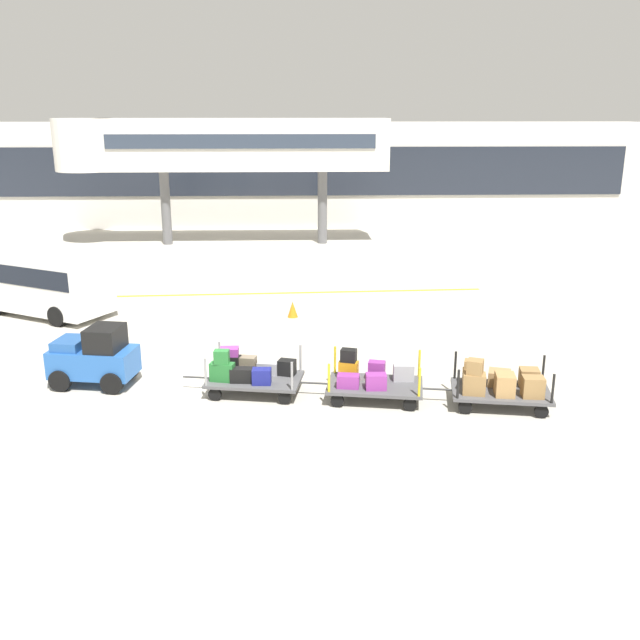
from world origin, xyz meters
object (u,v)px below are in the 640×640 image
(baggage_cart_lead, at_px, (249,372))
(baggage_cart_middle, at_px, (372,379))
(baggage_tug, at_px, (95,357))
(shuttle_van, at_px, (42,279))
(baggage_cart_tail, at_px, (500,384))
(safety_cone_near, at_px, (293,309))

(baggage_cart_lead, bearing_deg, baggage_cart_middle, -9.11)
(baggage_tug, distance_m, shuttle_van, 7.64)
(baggage_cart_middle, height_order, shuttle_van, shuttle_van)
(baggage_cart_tail, bearing_deg, shuttle_van, 147.93)
(safety_cone_near, bearing_deg, baggage_cart_tail, -57.63)
(baggage_cart_lead, bearing_deg, safety_cone_near, 80.84)
(baggage_cart_tail, xyz_separation_m, safety_cone_near, (-4.93, 7.78, -0.28))
(baggage_cart_lead, bearing_deg, shuttle_van, 135.36)
(baggage_cart_tail, xyz_separation_m, shuttle_van, (-13.52, 8.47, 0.68))
(baggage_cart_tail, height_order, safety_cone_near, baggage_cart_tail)
(baggage_tug, relative_size, baggage_cart_middle, 0.73)
(shuttle_van, relative_size, safety_cone_near, 9.31)
(baggage_tug, bearing_deg, baggage_cart_middle, -9.37)
(baggage_cart_middle, xyz_separation_m, baggage_cart_tail, (2.99, -0.57, 0.06))
(baggage_tug, xyz_separation_m, baggage_cart_lead, (3.96, -0.67, -0.22))
(shuttle_van, distance_m, safety_cone_near, 8.67)
(baggage_cart_middle, bearing_deg, baggage_cart_lead, 170.89)
(baggage_tug, relative_size, shuttle_van, 0.44)
(baggage_tug, relative_size, safety_cone_near, 4.10)
(baggage_cart_lead, xyz_separation_m, safety_cone_near, (1.08, 6.72, -0.26))
(baggage_cart_lead, distance_m, safety_cone_near, 6.81)
(baggage_tug, height_order, baggage_cart_lead, baggage_tug)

